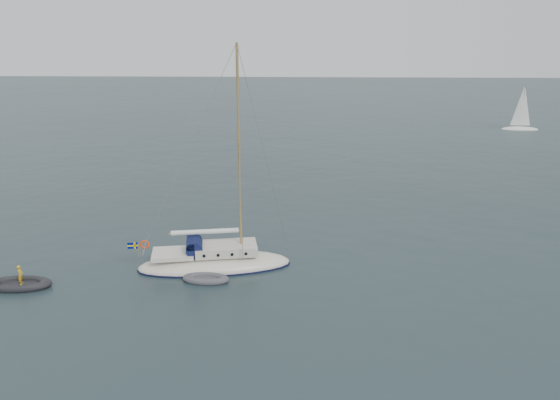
{
  "coord_description": "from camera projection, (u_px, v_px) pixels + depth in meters",
  "views": [
    {
      "loc": [
        2.18,
        -29.79,
        13.61
      ],
      "look_at": [
        0.86,
        0.0,
        4.45
      ],
      "focal_mm": 35.0,
      "sensor_mm": 36.0,
      "label": 1
    }
  ],
  "objects": [
    {
      "name": "sailboat",
      "position": [
        214.0,
        252.0,
        32.73
      ],
      "size": [
        9.64,
        2.89,
        13.73
      ],
      "rotation": [
        0.0,
        0.0,
        0.18
      ],
      "color": "beige",
      "rests_on": "ground"
    },
    {
      "name": "rib",
      "position": [
        18.0,
        284.0,
        30.41
      ],
      "size": [
        3.71,
        1.69,
        1.34
      ],
      "rotation": [
        0.0,
        0.0,
        0.08
      ],
      "color": "black",
      "rests_on": "ground"
    },
    {
      "name": "distant_yacht_b",
      "position": [
        522.0,
        109.0,
        79.12
      ],
      "size": [
        5.33,
        2.84,
        7.07
      ],
      "rotation": [
        0.0,
        0.0,
        -0.04
      ],
      "color": "silver",
      "rests_on": "ground"
    },
    {
      "name": "ground",
      "position": [
        266.0,
        271.0,
        32.54
      ],
      "size": [
        300.0,
        300.0,
        0.0
      ],
      "primitive_type": "plane",
      "color": "black",
      "rests_on": "ground"
    },
    {
      "name": "dinghy",
      "position": [
        206.0,
        279.0,
        31.13
      ],
      "size": [
        2.71,
        1.22,
        0.39
      ],
      "rotation": [
        0.0,
        0.0,
        -0.05
      ],
      "color": "#4C4C51",
      "rests_on": "ground"
    }
  ]
}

